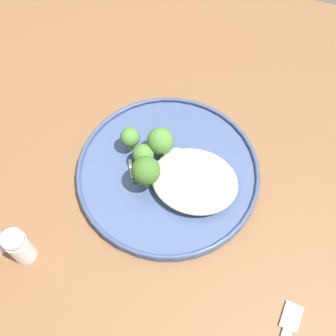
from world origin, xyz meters
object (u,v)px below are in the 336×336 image
object	(u,v)px
seared_scallop_half_hidden	(202,181)
seared_scallop_tilted_round	(177,156)
seared_scallop_front_small	(193,171)
salt_shaker	(19,247)
broccoli_floret_center_pile	(130,138)
broccoli_floret_left_leaning	(146,171)
dinner_plate	(168,172)
seared_scallop_large_seared	(210,167)
broccoli_floret_beside_noodles	(160,141)
seared_scallop_left_edge	(178,192)
broccoli_floret_right_tilted	(143,155)

from	to	relation	value
seared_scallop_half_hidden	seared_scallop_tilted_round	bearing A→B (deg)	-30.94
seared_scallop_front_small	salt_shaker	size ratio (longest dim) A/B	0.36
broccoli_floret_center_pile	broccoli_floret_left_leaning	world-z (taller)	broccoli_floret_left_leaning
dinner_plate	seared_scallop_large_seared	distance (m)	0.07
seared_scallop_half_hidden	broccoli_floret_left_leaning	distance (m)	0.09
seared_scallop_front_small	seared_scallop_half_hidden	bearing A→B (deg)	143.72
seared_scallop_large_seared	broccoli_floret_beside_noodles	world-z (taller)	broccoli_floret_beside_noodles
seared_scallop_front_small	broccoli_floret_beside_noodles	world-z (taller)	broccoli_floret_beside_noodles
seared_scallop_front_small	salt_shaker	distance (m)	0.28
seared_scallop_front_small	salt_shaker	xyz separation A→B (m)	(0.19, 0.20, 0.01)
seared_scallop_half_hidden	broccoli_floret_beside_noodles	size ratio (longest dim) A/B	0.49
dinner_plate	seared_scallop_half_hidden	world-z (taller)	seared_scallop_half_hidden
dinner_plate	broccoli_floret_beside_noodles	xyz separation A→B (m)	(0.02, -0.03, 0.04)
broccoli_floret_beside_noodles	seared_scallop_large_seared	bearing A→B (deg)	176.84
dinner_plate	broccoli_floret_center_pile	distance (m)	0.08
seared_scallop_tilted_round	broccoli_floret_center_pile	size ratio (longest dim) A/B	0.47
salt_shaker	seared_scallop_left_edge	bearing A→B (deg)	-139.94
seared_scallop_half_hidden	seared_scallop_left_edge	bearing A→B (deg)	45.68
seared_scallop_left_edge	salt_shaker	distance (m)	0.24
seared_scallop_large_seared	seared_scallop_front_small	bearing A→B (deg)	35.30
dinner_plate	broccoli_floret_left_leaning	size ratio (longest dim) A/B	4.39
seared_scallop_half_hidden	seared_scallop_tilted_round	world-z (taller)	seared_scallop_tilted_round
seared_scallop_front_small	seared_scallop_large_seared	bearing A→B (deg)	-144.70
seared_scallop_front_small	broccoli_floret_right_tilted	bearing A→B (deg)	3.60
seared_scallop_half_hidden	seared_scallop_large_seared	distance (m)	0.03
broccoli_floret_center_pile	seared_scallop_front_small	bearing A→B (deg)	171.76
broccoli_floret_center_pile	broccoli_floret_beside_noodles	xyz separation A→B (m)	(-0.05, -0.00, 0.01)
seared_scallop_left_edge	broccoli_floret_left_leaning	xyz separation A→B (m)	(0.05, -0.00, 0.03)
dinner_plate	seared_scallop_front_small	size ratio (longest dim) A/B	11.88
seared_scallop_half_hidden	seared_scallop_tilted_round	xyz separation A→B (m)	(0.05, -0.03, 0.00)
seared_scallop_tilted_round	broccoli_floret_left_leaning	bearing A→B (deg)	61.34
broccoli_floret_right_tilted	broccoli_floret_beside_noodles	bearing A→B (deg)	-127.10
dinner_plate	seared_scallop_large_seared	xyz separation A→B (m)	(-0.06, -0.02, 0.01)
seared_scallop_half_hidden	broccoli_floret_beside_noodles	distance (m)	0.09
seared_scallop_left_edge	salt_shaker	bearing A→B (deg)	40.06
seared_scallop_large_seared	seared_scallop_tilted_round	size ratio (longest dim) A/B	1.27
broccoli_floret_right_tilted	broccoli_floret_left_leaning	distance (m)	0.04
seared_scallop_left_edge	seared_scallop_front_small	world-z (taller)	seared_scallop_left_edge
dinner_plate	seared_scallop_left_edge	size ratio (longest dim) A/B	13.09
seared_scallop_front_small	broccoli_floret_left_leaning	bearing A→B (deg)	31.68
seared_scallop_tilted_round	broccoli_floret_right_tilted	distance (m)	0.05
broccoli_floret_center_pile	salt_shaker	size ratio (longest dim) A/B	0.72
seared_scallop_large_seared	seared_scallop_tilted_round	world-z (taller)	seared_scallop_tilted_round
seared_scallop_large_seared	seared_scallop_tilted_round	distance (m)	0.06
seared_scallop_half_hidden	seared_scallop_left_edge	distance (m)	0.04
dinner_plate	broccoli_floret_right_tilted	xyz separation A→B (m)	(0.04, -0.00, 0.03)
dinner_plate	seared_scallop_left_edge	world-z (taller)	seared_scallop_left_edge
seared_scallop_tilted_round	broccoli_floret_left_leaning	distance (m)	0.07
dinner_plate	broccoli_floret_left_leaning	world-z (taller)	broccoli_floret_left_leaning
seared_scallop_half_hidden	broccoli_floret_center_pile	bearing A→B (deg)	-12.63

